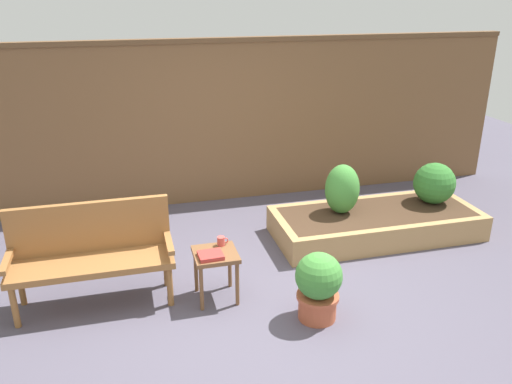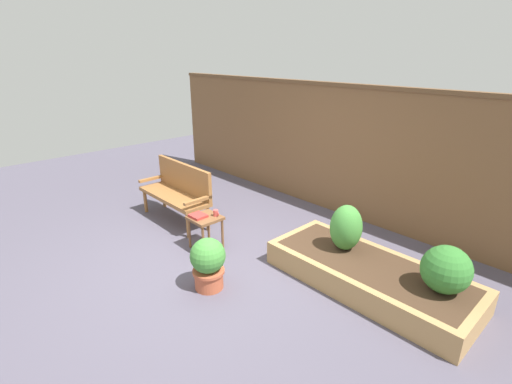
% 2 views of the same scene
% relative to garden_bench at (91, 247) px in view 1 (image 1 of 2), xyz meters
% --- Properties ---
extents(ground_plane, '(14.00, 14.00, 0.00)m').
position_rel_garden_bench_xyz_m(ground_plane, '(1.48, -0.41, -0.54)').
color(ground_plane, '#514C5B').
extents(fence_back, '(8.40, 0.14, 2.16)m').
position_rel_garden_bench_xyz_m(fence_back, '(1.48, 2.19, 0.55)').
color(fence_back, brown).
rests_on(fence_back, ground_plane).
extents(garden_bench, '(1.44, 0.48, 0.94)m').
position_rel_garden_bench_xyz_m(garden_bench, '(0.00, 0.00, 0.00)').
color(garden_bench, '#936033').
rests_on(garden_bench, ground_plane).
extents(side_table, '(0.40, 0.40, 0.48)m').
position_rel_garden_bench_xyz_m(side_table, '(1.09, -0.26, -0.15)').
color(side_table, brown).
rests_on(side_table, ground_plane).
extents(cup_on_table, '(0.11, 0.07, 0.09)m').
position_rel_garden_bench_xyz_m(cup_on_table, '(1.17, -0.14, -0.02)').
color(cup_on_table, '#CC4C47').
rests_on(cup_on_table, side_table).
extents(book_on_table, '(0.23, 0.20, 0.04)m').
position_rel_garden_bench_xyz_m(book_on_table, '(1.04, -0.34, -0.05)').
color(book_on_table, '#B2332D').
rests_on(book_on_table, side_table).
extents(potted_boxwood, '(0.41, 0.41, 0.63)m').
position_rel_garden_bench_xyz_m(potted_boxwood, '(1.89, -0.81, -0.21)').
color(potted_boxwood, '#B75638').
rests_on(potted_boxwood, ground_plane).
extents(raised_planter_bed, '(2.40, 1.00, 0.30)m').
position_rel_garden_bench_xyz_m(raised_planter_bed, '(3.16, 0.58, -0.39)').
color(raised_planter_bed, '#AD8451').
rests_on(raised_planter_bed, ground_plane).
extents(shrub_near_bench, '(0.39, 0.39, 0.58)m').
position_rel_garden_bench_xyz_m(shrub_near_bench, '(2.74, 0.67, 0.05)').
color(shrub_near_bench, brown).
rests_on(shrub_near_bench, raised_planter_bed).
extents(shrub_far_corner, '(0.50, 0.50, 0.50)m').
position_rel_garden_bench_xyz_m(shrub_far_corner, '(3.94, 0.67, 0.00)').
color(shrub_far_corner, brown).
rests_on(shrub_far_corner, raised_planter_bed).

